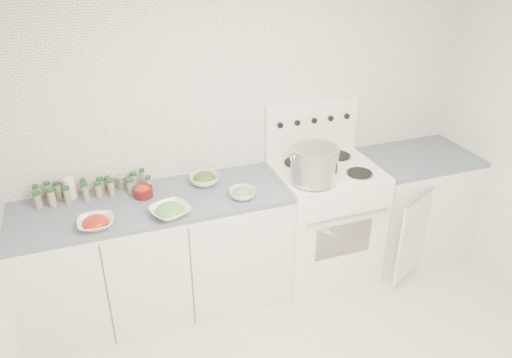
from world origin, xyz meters
name	(u,v)px	position (x,y,z in m)	size (l,w,h in m)	color
room_walls	(360,170)	(0.00, 0.00, 1.56)	(3.54, 3.04, 2.52)	white
counter_left	(158,256)	(-0.82, 1.19, 0.45)	(1.85, 0.62, 0.90)	white
stove	(323,217)	(0.48, 1.19, 0.50)	(0.76, 0.70, 1.36)	white
counter_right	(410,204)	(1.30, 1.19, 0.45)	(0.89, 0.80, 0.90)	white
stock_pot	(314,163)	(0.29, 1.02, 1.08)	(0.35, 0.33, 0.25)	silver
bowl_tomato	(96,222)	(-1.20, 0.99, 0.93)	(0.23, 0.23, 0.07)	white
bowl_snowpea	(170,211)	(-0.74, 0.97, 0.93)	(0.31, 0.31, 0.08)	white
bowl_broccoli	(205,179)	(-0.43, 1.31, 0.94)	(0.28, 0.28, 0.09)	white
bowl_zucchini	(243,193)	(-0.23, 1.03, 0.93)	(0.21, 0.21, 0.07)	white
bowl_pepper	(143,191)	(-0.87, 1.28, 0.94)	(0.13, 0.13, 0.08)	#510D12
salt_canister	(71,188)	(-1.32, 1.42, 0.97)	(0.07, 0.07, 0.15)	white
tin_can	(122,182)	(-0.99, 1.45, 0.95)	(0.07, 0.07, 0.09)	gray
spice_cluster	(87,189)	(-1.22, 1.39, 0.96)	(0.76, 0.15, 0.14)	gray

